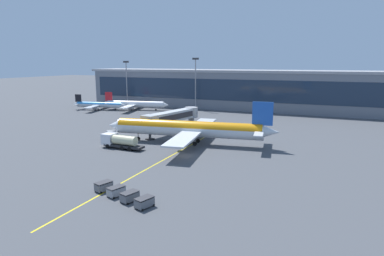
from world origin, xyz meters
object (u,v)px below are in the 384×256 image
at_px(baggage_cart_3, 144,202).
at_px(commuter_jet_far, 135,104).
at_px(baggage_cart_1, 116,191).
at_px(baggage_cart_2, 130,196).
at_px(baggage_cart_0, 104,186).
at_px(commuter_jet_near, 99,105).
at_px(main_airliner, 189,129).
at_px(crew_van, 112,136).
at_px(fuel_tanker, 120,141).

xyz_separation_m(baggage_cart_3, commuter_jet_far, (-54.48, 83.24, 1.77)).
bearing_deg(baggage_cart_1, commuter_jet_far, 120.74).
height_order(baggage_cart_2, commuter_jet_far, commuter_jet_far).
height_order(baggage_cart_0, commuter_jet_near, commuter_jet_near).
distance_m(main_airliner, commuter_jet_far, 64.70).
xyz_separation_m(main_airliner, baggage_cart_1, (3.24, -34.99, -3.04)).
xyz_separation_m(main_airliner, baggage_cart_2, (6.29, -35.95, -3.04)).
bearing_deg(commuter_jet_far, commuter_jet_near, -156.06).
xyz_separation_m(main_airliner, baggage_cart_0, (0.18, -34.03, -3.04)).
distance_m(crew_van, baggage_cart_1, 38.13).
height_order(main_airliner, baggage_cart_3, main_airliner).
height_order(baggage_cart_0, baggage_cart_3, same).
bearing_deg(baggage_cart_2, fuel_tanker, 127.43).
relative_size(baggage_cart_0, commuter_jet_near, 0.12).
bearing_deg(baggage_cart_3, main_airliner, 104.21).
relative_size(main_airliner, baggage_cart_1, 14.64).
xyz_separation_m(baggage_cart_0, baggage_cart_2, (6.11, -1.92, 0.00)).
bearing_deg(baggage_cart_3, commuter_jet_far, 123.20).
height_order(baggage_cart_2, baggage_cart_3, same).
xyz_separation_m(baggage_cart_2, commuter_jet_far, (-51.43, 82.28, 1.77)).
xyz_separation_m(baggage_cart_1, commuter_jet_far, (-48.37, 81.33, 1.77)).
relative_size(main_airliner, fuel_tanker, 4.02).
relative_size(baggage_cart_1, commuter_jet_far, 0.10).
height_order(fuel_tanker, baggage_cart_0, fuel_tanker).
relative_size(fuel_tanker, commuter_jet_far, 0.37).
relative_size(fuel_tanker, crew_van, 2.13).
distance_m(fuel_tanker, commuter_jet_far, 65.29).
height_order(commuter_jet_far, commuter_jet_near, commuter_jet_far).
distance_m(baggage_cart_0, baggage_cart_2, 6.40).
height_order(crew_van, baggage_cart_1, crew_van).
xyz_separation_m(baggage_cart_0, commuter_jet_far, (-45.32, 80.37, 1.77)).
relative_size(crew_van, baggage_cart_3, 1.71).
bearing_deg(commuter_jet_near, baggage_cart_2, -49.40).
relative_size(baggage_cart_1, baggage_cart_3, 1.00).
bearing_deg(baggage_cart_0, fuel_tanker, 119.58).
bearing_deg(baggage_cart_2, baggage_cart_1, 162.56).
distance_m(main_airliner, crew_van, 20.32).
bearing_deg(commuter_jet_far, baggage_cart_1, -59.26).
relative_size(main_airliner, baggage_cart_2, 14.64).
distance_m(main_airliner, baggage_cart_1, 35.27).
relative_size(crew_van, commuter_jet_far, 0.18).
height_order(baggage_cart_2, commuter_jet_near, commuter_jet_near).
relative_size(fuel_tanker, baggage_cart_0, 3.64).
xyz_separation_m(crew_van, baggage_cart_3, (29.00, -32.40, -0.53)).
bearing_deg(baggage_cart_3, baggage_cart_0, 162.56).
bearing_deg(commuter_jet_far, baggage_cart_2, -58.00).
bearing_deg(baggage_cart_0, commuter_jet_far, 119.42).
relative_size(baggage_cart_2, baggage_cart_3, 1.00).
height_order(crew_van, commuter_jet_near, commuter_jet_near).
xyz_separation_m(main_airliner, crew_van, (-19.66, -4.50, -2.50)).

